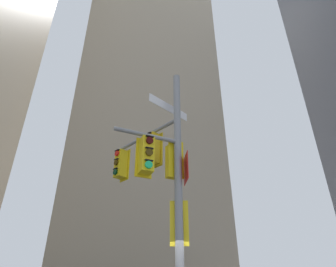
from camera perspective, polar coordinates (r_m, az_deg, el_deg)
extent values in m
cube|color=tan|center=(32.78, -3.89, 0.81)|extent=(13.36, 13.36, 35.03)
cylinder|color=gray|center=(7.96, 2.03, -10.68)|extent=(0.21, 0.21, 7.63)
cylinder|color=gray|center=(9.88, -4.65, -0.69)|extent=(2.06, 2.50, 0.12)
cylinder|color=gray|center=(8.16, -4.06, -0.38)|extent=(1.81, 0.77, 0.12)
cube|color=gold|center=(9.40, -2.07, -3.32)|extent=(0.33, 0.39, 1.14)
cube|color=gold|center=(9.29, -2.95, -2.97)|extent=(0.48, 0.48, 1.00)
cylinder|color=red|center=(9.33, -3.82, -0.66)|extent=(0.17, 0.19, 0.20)
cube|color=black|center=(9.39, -3.82, 0.00)|extent=(0.19, 0.22, 0.02)
cylinder|color=#3C2C06|center=(9.17, -3.89, -2.59)|extent=(0.17, 0.19, 0.20)
cube|color=black|center=(9.22, -3.89, -1.91)|extent=(0.19, 0.22, 0.02)
cylinder|color=#06311C|center=(9.02, -3.96, -4.58)|extent=(0.17, 0.19, 0.20)
cube|color=black|center=(9.07, -3.97, -3.88)|extent=(0.19, 0.22, 0.02)
cube|color=yellow|center=(10.64, -8.29, -6.17)|extent=(0.33, 0.39, 1.14)
cube|color=yellow|center=(10.54, -9.13, -5.88)|extent=(0.48, 0.48, 1.00)
cylinder|color=red|center=(10.58, -9.86, -3.83)|extent=(0.17, 0.19, 0.20)
cube|color=black|center=(10.63, -9.83, -3.23)|extent=(0.19, 0.22, 0.02)
cylinder|color=#3C2C06|center=(10.44, -10.02, -5.57)|extent=(0.17, 0.19, 0.20)
cube|color=black|center=(10.48, -9.99, -4.96)|extent=(0.19, 0.22, 0.02)
cylinder|color=#06311C|center=(10.31, -10.19, -7.35)|extent=(0.17, 0.19, 0.20)
cube|color=black|center=(10.35, -10.16, -6.73)|extent=(0.19, 0.22, 0.02)
cube|color=yellow|center=(8.06, -4.71, -4.72)|extent=(0.46, 0.20, 1.14)
cube|color=yellow|center=(7.89, -4.21, -4.21)|extent=(0.44, 0.44, 1.00)
cylinder|color=#360605|center=(7.88, -3.59, -1.35)|extent=(0.21, 0.13, 0.20)
cube|color=black|center=(7.93, -3.55, -0.56)|extent=(0.23, 0.14, 0.02)
cylinder|color=#3C2C06|center=(7.72, -3.67, -3.65)|extent=(0.21, 0.13, 0.20)
cube|color=black|center=(7.77, -3.63, -2.83)|extent=(0.23, 0.14, 0.02)
cylinder|color=#19C672|center=(7.58, -3.75, -6.05)|extent=(0.21, 0.13, 0.20)
cube|color=black|center=(7.62, -3.71, -5.20)|extent=(0.23, 0.14, 0.02)
cube|color=yellow|center=(8.38, 1.56, -4.90)|extent=(0.46, 0.20, 1.14)
cube|color=yellow|center=(8.54, 0.97, -5.37)|extent=(0.44, 0.44, 1.00)
cylinder|color=red|center=(8.85, 0.37, -3.75)|extent=(0.21, 0.13, 0.20)
cube|color=black|center=(8.90, 0.35, -3.07)|extent=(0.23, 0.15, 0.02)
cylinder|color=#3C2C06|center=(8.70, 0.37, -5.84)|extent=(0.21, 0.13, 0.20)
cube|color=black|center=(8.76, 0.35, -5.13)|extent=(0.23, 0.15, 0.02)
cylinder|color=#06311C|center=(8.57, 0.38, -7.99)|extent=(0.21, 0.13, 0.20)
cube|color=black|center=(8.62, 0.36, -7.26)|extent=(0.23, 0.15, 0.02)
cube|color=yellow|center=(7.85, 2.18, -16.89)|extent=(0.48, 0.10, 1.14)
cube|color=yellow|center=(8.03, 2.24, -17.16)|extent=(0.39, 0.39, 1.00)
cylinder|color=red|center=(8.31, 2.25, -15.08)|extent=(0.21, 0.09, 0.20)
cube|color=black|center=(8.34, 2.23, -14.29)|extent=(0.23, 0.11, 0.02)
cylinder|color=#3C2C06|center=(8.23, 2.30, -17.44)|extent=(0.21, 0.09, 0.20)
cube|color=black|center=(8.26, 2.28, -16.64)|extent=(0.23, 0.11, 0.02)
cylinder|color=#06311C|center=(8.17, 2.35, -19.85)|extent=(0.21, 0.09, 0.20)
cube|color=black|center=(8.19, 2.33, -19.03)|extent=(0.23, 0.11, 0.02)
cube|color=white|center=(9.40, 0.19, 5.01)|extent=(1.29, 1.09, 0.28)
cube|color=#19479E|center=(9.40, 0.19, 5.01)|extent=(1.26, 1.06, 0.24)
cube|color=red|center=(8.20, 3.49, -6.72)|extent=(0.04, 0.64, 0.80)
cube|color=white|center=(8.20, 3.49, -6.72)|extent=(0.03, 0.60, 0.76)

